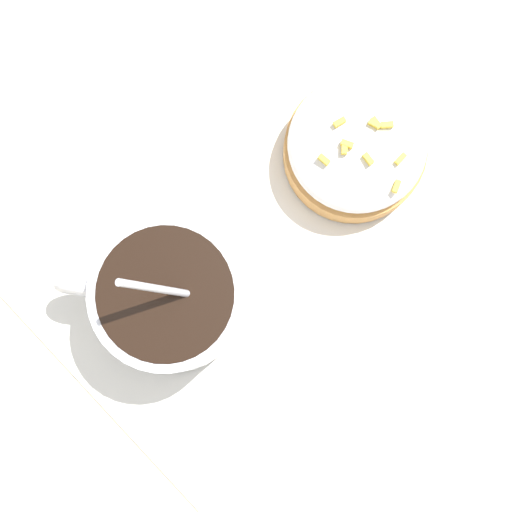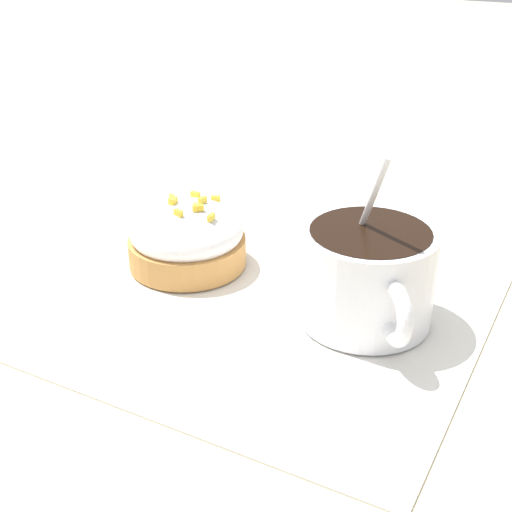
# 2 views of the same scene
# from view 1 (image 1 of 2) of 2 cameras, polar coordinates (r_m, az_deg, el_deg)

# --- Properties ---
(ground_plane) EXTENTS (3.00, 3.00, 0.00)m
(ground_plane) POSITION_cam_1_polar(r_m,az_deg,el_deg) (0.53, 0.32, 2.07)
(ground_plane) COLOR #C6B793
(paper_napkin) EXTENTS (0.32, 0.32, 0.00)m
(paper_napkin) POSITION_cam_1_polar(r_m,az_deg,el_deg) (0.52, 0.32, 2.09)
(paper_napkin) COLOR white
(paper_napkin) RESTS_ON ground_plane
(coffee_cup) EXTENTS (0.08, 0.10, 0.12)m
(coffee_cup) POSITION_cam_1_polar(r_m,az_deg,el_deg) (0.49, -5.90, -2.77)
(coffee_cup) COLOR white
(coffee_cup) RESTS_ON paper_napkin
(frosted_pastry) EXTENTS (0.09, 0.09, 0.05)m
(frosted_pastry) POSITION_cam_1_polar(r_m,az_deg,el_deg) (0.51, 6.69, 7.23)
(frosted_pastry) COLOR #C18442
(frosted_pastry) RESTS_ON paper_napkin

